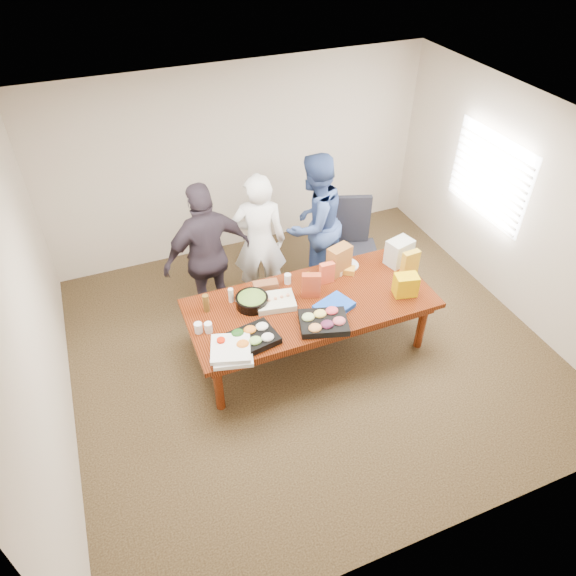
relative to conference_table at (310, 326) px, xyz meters
name	(u,v)px	position (x,y,z in m)	size (l,w,h in m)	color
floor	(309,349)	(0.00, 0.00, -0.39)	(5.50, 5.00, 0.02)	#47301E
ceiling	(317,136)	(0.00, 0.00, 2.33)	(5.50, 5.00, 0.02)	white
wall_back	(240,161)	(0.00, 2.50, 0.98)	(5.50, 0.04, 2.70)	beige
wall_front	(455,450)	(0.00, -2.50, 0.98)	(5.50, 0.04, 2.70)	beige
wall_left	(36,326)	(-2.75, 0.00, 0.98)	(0.04, 5.00, 2.70)	beige
wall_right	(520,209)	(2.75, 0.00, 0.98)	(0.04, 5.00, 2.70)	beige
window_panel	(489,176)	(2.72, 0.60, 1.12)	(0.03, 1.40, 1.10)	white
window_blinds	(486,177)	(2.68, 0.60, 1.12)	(0.04, 1.36, 1.00)	beige
conference_table	(310,326)	(0.00, 0.00, 0.00)	(2.80, 1.20, 0.75)	#4C1C0F
office_chair	(357,249)	(1.07, 0.90, 0.24)	(0.62, 0.62, 1.22)	black
person_center	(259,242)	(-0.23, 1.10, 0.55)	(0.68, 0.44, 1.86)	white
person_right	(314,224)	(0.56, 1.19, 0.58)	(0.93, 0.72, 1.91)	#364E8F
person_left	(208,256)	(-0.91, 1.01, 0.58)	(1.12, 0.47, 1.91)	#2C242D
veggie_tray	(253,339)	(-0.81, -0.35, 0.41)	(0.49, 0.38, 0.07)	black
fruit_tray	(323,322)	(-0.03, -0.40, 0.41)	(0.51, 0.40, 0.08)	black
sheet_cake	(275,302)	(-0.39, 0.11, 0.41)	(0.43, 0.32, 0.08)	silver
salad_bowl	(252,301)	(-0.64, 0.19, 0.43)	(0.37, 0.37, 0.12)	black
chip_bag_blue	(334,306)	(0.19, -0.20, 0.40)	(0.40, 0.30, 0.06)	blue
chip_bag_red	(311,285)	(0.04, 0.10, 0.53)	(0.21, 0.09, 0.31)	#AF3D1E
chip_bag_yellow	(410,263)	(1.30, 0.04, 0.53)	(0.21, 0.08, 0.32)	gold
chip_bag_orange	(327,273)	(0.31, 0.26, 0.51)	(0.17, 0.08, 0.27)	#EB5733
mayo_jar	(288,279)	(-0.12, 0.41, 0.44)	(0.08, 0.08, 0.12)	silver
mustard_bottle	(308,279)	(0.09, 0.29, 0.46)	(0.06, 0.06, 0.17)	#D1CD03
dressing_bottle	(206,303)	(-1.13, 0.29, 0.48)	(0.07, 0.07, 0.22)	brown
ranch_bottle	(231,295)	(-0.83, 0.34, 0.46)	(0.06, 0.06, 0.18)	silver
banana_bunch	(346,270)	(0.61, 0.34, 0.41)	(0.22, 0.13, 0.07)	gold
bread_loaf	(266,286)	(-0.41, 0.39, 0.43)	(0.28, 0.12, 0.11)	brown
kraft_bag	(339,260)	(0.53, 0.38, 0.56)	(0.28, 0.16, 0.37)	#965C29
red_cup	(221,343)	(-1.14, -0.31, 0.43)	(0.09, 0.09, 0.11)	red
clear_cup_a	(208,327)	(-1.20, -0.04, 0.43)	(0.08, 0.08, 0.12)	white
clear_cup_b	(198,328)	(-1.30, 0.00, 0.43)	(0.09, 0.09, 0.12)	white
pizza_box_lower	(233,353)	(-1.07, -0.45, 0.40)	(0.40, 0.40, 0.05)	white
pizza_box_upper	(231,348)	(-1.08, -0.43, 0.44)	(0.40, 0.40, 0.05)	white
plate_a	(347,265)	(0.69, 0.46, 0.38)	(0.28, 0.28, 0.02)	white
plate_b	(347,265)	(0.68, 0.45, 0.38)	(0.24, 0.24, 0.02)	silver
dip_bowl_a	(337,271)	(0.50, 0.36, 0.41)	(0.16, 0.16, 0.06)	beige
dip_bowl_b	(246,298)	(-0.67, 0.29, 0.41)	(0.16, 0.16, 0.07)	beige
grocery_bag_white	(399,252)	(1.29, 0.28, 0.54)	(0.30, 0.22, 0.32)	silver
grocery_bag_yellow	(406,285)	(1.05, -0.27, 0.50)	(0.26, 0.18, 0.26)	#ECB700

